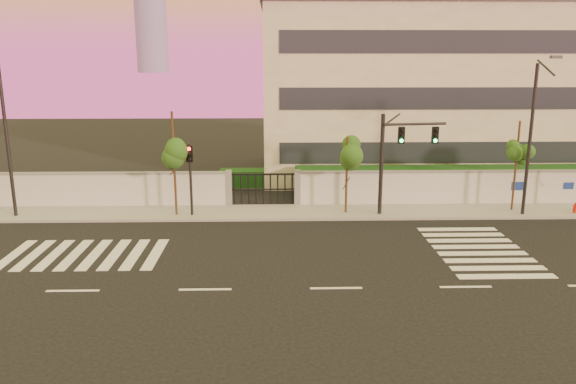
% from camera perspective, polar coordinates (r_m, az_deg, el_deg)
% --- Properties ---
extents(ground, '(120.00, 120.00, 0.00)m').
position_cam_1_polar(ground, '(21.84, 4.91, -9.73)').
color(ground, black).
rests_on(ground, ground).
extents(sidewalk, '(60.00, 3.00, 0.15)m').
position_cam_1_polar(sidewalk, '(31.69, 2.87, -2.04)').
color(sidewalk, gray).
rests_on(sidewalk, ground).
extents(perimeter_wall, '(60.00, 0.36, 2.20)m').
position_cam_1_polar(perimeter_wall, '(32.90, 2.88, 0.34)').
color(perimeter_wall, '#B5B7BC').
rests_on(perimeter_wall, ground).
extents(hedge_row, '(41.00, 4.25, 1.80)m').
position_cam_1_polar(hedge_row, '(35.70, 4.25, 0.97)').
color(hedge_row, '#103515').
rests_on(hedge_row, ground).
extents(institutional_building, '(24.40, 12.40, 12.25)m').
position_cam_1_polar(institutional_building, '(43.48, 13.92, 10.00)').
color(institutional_building, '#BCB39F').
rests_on(institutional_building, ground).
extents(road_markings, '(57.00, 7.62, 0.02)m').
position_cam_1_polar(road_markings, '(25.22, 0.39, -6.37)').
color(road_markings, silver).
rests_on(road_markings, ground).
extents(street_tree_c, '(1.56, 1.24, 5.81)m').
position_cam_1_polar(street_tree_c, '(30.67, -11.55, 5.18)').
color(street_tree_c, '#382314').
rests_on(street_tree_c, ground).
extents(street_tree_d, '(1.62, 1.29, 4.37)m').
position_cam_1_polar(street_tree_d, '(30.85, 6.06, 3.46)').
color(street_tree_d, '#382314').
rests_on(street_tree_d, ground).
extents(street_tree_e, '(1.46, 1.16, 5.19)m').
position_cam_1_polar(street_tree_e, '(33.60, 22.33, 4.38)').
color(street_tree_e, '#382314').
rests_on(street_tree_e, ground).
extents(traffic_signal_main, '(3.57, 0.61, 5.65)m').
position_cam_1_polar(traffic_signal_main, '(30.87, 10.82, 3.96)').
color(traffic_signal_main, black).
rests_on(traffic_signal_main, ground).
extents(traffic_signal_secondary, '(0.32, 0.32, 4.10)m').
position_cam_1_polar(traffic_signal_secondary, '(30.70, -9.90, 2.11)').
color(traffic_signal_secondary, black).
rests_on(traffic_signal_secondary, ground).
extents(streetlight_west, '(0.52, 2.08, 8.65)m').
position_cam_1_polar(streetlight_west, '(33.13, -26.84, 5.31)').
color(streetlight_west, black).
rests_on(streetlight_west, ground).
extents(streetlight_east, '(0.52, 2.09, 8.67)m').
position_cam_1_polar(streetlight_east, '(32.60, 23.56, 5.55)').
color(streetlight_east, black).
rests_on(streetlight_east, ground).
extents(fire_hydrant, '(0.29, 0.27, 0.73)m').
position_cam_1_polar(fire_hydrant, '(35.03, 27.16, -1.55)').
color(fire_hydrant, red).
rests_on(fire_hydrant, ground).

